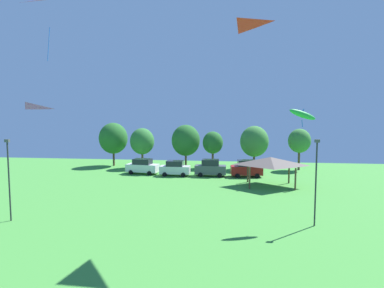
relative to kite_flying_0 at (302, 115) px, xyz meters
name	(u,v)px	position (x,y,z in m)	size (l,w,h in m)	color
kite_flying_0	(302,115)	(0.00, 0.00, 0.00)	(2.38, 1.03, 1.60)	green
kite_flying_2	(236,31)	(-5.38, -3.31, 5.75)	(3.10, 3.22, 0.44)	red
kite_flying_3	(55,12)	(-21.79, 1.49, 9.40)	(3.28, 2.38, 5.17)	#E54C93
kite_flying_6	(25,112)	(-25.33, 1.74, 0.34)	(3.03, 2.28, 0.69)	purple
parked_car_leftmost	(143,166)	(-18.82, 18.53, -7.46)	(4.98, 2.52, 2.28)	silver
parked_car_second_from_left	(175,168)	(-13.66, 17.61, -7.49)	(4.34, 2.06, 2.21)	silver
parked_car_third_from_left	(210,168)	(-8.50, 18.00, -7.39)	(4.46, 2.01, 2.43)	#4C5156
parked_car_rightmost_in_row	(246,169)	(-3.34, 18.10, -7.40)	(4.61, 2.35, 2.42)	maroon
park_pavilion	(270,161)	(-0.77, 12.40, -5.51)	(6.77, 4.97, 3.60)	brown
light_post_0	(316,178)	(0.80, -1.45, -4.83)	(0.36, 0.20, 6.69)	#2D2D33
light_post_1	(9,175)	(-23.30, -3.34, -4.87)	(0.36, 0.20, 6.63)	#2D2D33
treeline_tree_0	(113,138)	(-26.19, 25.60, -3.70)	(4.97, 4.97, 7.63)	brown
treeline_tree_1	(142,141)	(-20.50, 24.11, -4.09)	(4.06, 4.06, 6.75)	brown
treeline_tree_2	(186,140)	(-13.34, 26.27, -4.01)	(4.91, 4.91, 7.29)	brown
treeline_tree_3	(213,143)	(-8.61, 25.55, -4.31)	(3.43, 3.43, 6.19)	brown
treeline_tree_4	(254,141)	(-1.73, 25.29, -4.01)	(4.65, 4.65, 7.14)	brown
treeline_tree_5	(299,141)	(5.44, 25.14, -3.86)	(3.56, 3.56, 6.71)	brown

